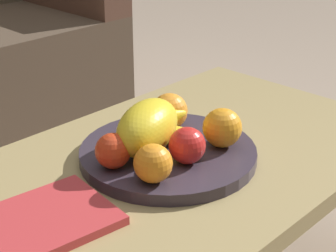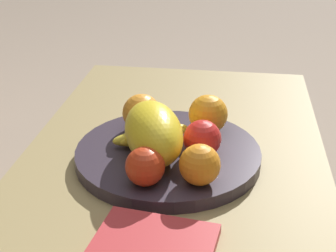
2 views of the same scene
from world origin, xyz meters
name	(u,v)px [view 1 (image 1 of 2)]	position (x,y,z in m)	size (l,w,h in m)	color
coffee_table	(173,177)	(0.00, 0.00, 0.34)	(1.05, 0.61, 0.38)	#9E8957
fruit_bowl	(168,154)	(-0.01, 0.01, 0.40)	(0.36, 0.36, 0.03)	#362D3A
melon_large_front	(148,127)	(-0.04, 0.03, 0.46)	(0.19, 0.10, 0.10)	yellow
orange_front	(170,111)	(0.07, 0.07, 0.45)	(0.08, 0.08, 0.08)	orange
orange_left	(153,163)	(-0.12, -0.06, 0.45)	(0.07, 0.07, 0.07)	orange
orange_right	(222,128)	(0.08, -0.06, 0.45)	(0.08, 0.08, 0.08)	orange
apple_front	(187,145)	(-0.02, -0.06, 0.45)	(0.07, 0.07, 0.07)	red
apple_left	(113,151)	(-0.14, 0.03, 0.44)	(0.07, 0.07, 0.07)	red
banana_bunch	(160,128)	(0.01, 0.05, 0.44)	(0.15, 0.16, 0.06)	yellow
magazine	(38,224)	(-0.33, 0.00, 0.39)	(0.25, 0.18, 0.02)	#C13539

